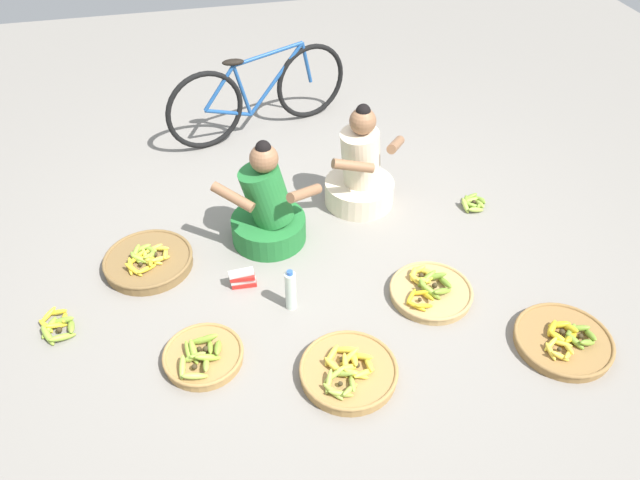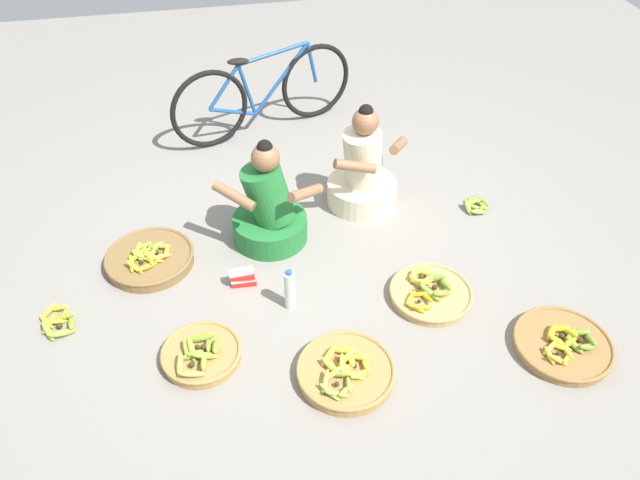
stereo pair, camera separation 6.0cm
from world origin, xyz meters
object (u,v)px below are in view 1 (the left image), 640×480
Objects in this scene: loose_bananas_mid_right at (473,203)px; water_bottle at (291,290)px; vendor_woman_behind at (361,173)px; bicycle_leaning at (260,94)px; banana_basket_mid_left at (564,340)px; loose_bananas_front_right at (57,326)px; packet_carton_stack at (243,279)px; banana_basket_near_bicycle at (430,291)px; banana_basket_front_left at (203,356)px; banana_basket_back_left at (148,261)px; vendor_woman_front at (268,210)px; banana_basket_front_center at (348,371)px.

water_bottle is (-1.54, -0.71, 0.11)m from loose_bananas_mid_right.
vendor_woman_behind is 0.50× the size of bicycle_leaning.
banana_basket_mid_left reaches higher than loose_bananas_front_right.
vendor_woman_behind is 1.23m from packet_carton_stack.
vendor_woman_behind is 4.73× the size of packet_carton_stack.
banana_basket_near_bicycle is 1.04m from loose_bananas_mid_right.
bicycle_leaning reaches higher than banana_basket_front_left.
packet_carton_stack is (0.59, -0.33, 0.01)m from banana_basket_back_left.
banana_basket_back_left is 3.42× the size of packet_carton_stack.
vendor_woman_front is 1.51m from loose_bananas_front_right.
banana_basket_back_left is at bearing 146.05° from water_bottle.
banana_basket_near_bicycle is (-0.62, 0.56, 0.00)m from banana_basket_mid_left.
banana_basket_mid_left is 1.03× the size of banana_basket_front_center.
vendor_woman_behind reaches higher than banana_basket_mid_left.
vendor_woman_behind is 1.65m from banana_basket_front_center.
loose_bananas_mid_right is at bearing 1.04° from vendor_woman_front.
vendor_woman_behind is at bearing 21.41° from loose_bananas_front_right.
loose_bananas_mid_right and loose_bananas_front_right have the same top height.
banana_basket_front_center is 1.83× the size of water_bottle.
packet_carton_stack is at bearing -119.59° from vendor_woman_front.
bicycle_leaning is 1.92m from banana_basket_back_left.
bicycle_leaning reaches higher than banana_basket_near_bicycle.
loose_bananas_mid_right is 0.72× the size of water_bottle.
loose_bananas_mid_right is (0.66, 0.81, -0.01)m from banana_basket_near_bicycle.
banana_basket_back_left is at bearing 152.26° from banana_basket_mid_left.
banana_basket_back_left is at bearing -122.38° from bicycle_leaning.
loose_bananas_mid_right is at bearing -16.85° from vendor_woman_behind.
loose_bananas_front_right is (-0.55, -0.45, -0.02)m from banana_basket_back_left.
banana_basket_mid_left is 1.64m from water_bottle.
bicycle_leaning is 5.25× the size of loose_bananas_front_right.
banana_basket_back_left is at bearing 39.53° from loose_bananas_front_right.
banana_basket_near_bicycle is 1.47m from banana_basket_front_left.
bicycle_leaning is at bearing 133.35° from loose_bananas_mid_right.
bicycle_leaning is 9.38× the size of packet_carton_stack.
vendor_woman_behind reaches higher than packet_carton_stack.
banana_basket_mid_left is 1.29m from banana_basket_front_center.
banana_basket_mid_left is 3.30× the size of packet_carton_stack.
vendor_woman_front is at bearing -159.36° from vendor_woman_behind.
bicycle_leaning reaches higher than packet_carton_stack.
vendor_woman_behind is 1.77× the size of banana_basket_front_left.
banana_basket_back_left is 1.59m from banana_basket_front_center.
banana_basket_front_left is 2.14× the size of loose_bananas_mid_right.
banana_basket_front_left is 0.83m from banana_basket_front_center.
bicycle_leaning is at bearing 57.62° from banana_basket_back_left.
banana_basket_front_left is 0.78× the size of banana_basket_back_left.
banana_basket_near_bicycle is 2.30m from loose_bananas_front_right.
vendor_woman_front is 1.72× the size of banana_basket_front_left.
loose_bananas_front_right is 1.15m from packet_carton_stack.
banana_basket_near_bicycle is 0.89× the size of banana_basket_back_left.
vendor_woman_behind is at bearing 72.13° from banana_basket_front_center.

